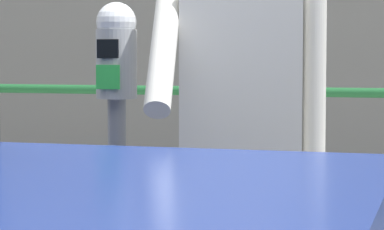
% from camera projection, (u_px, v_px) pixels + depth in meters
% --- Properties ---
extents(parking_meter, '(0.15, 0.17, 1.44)m').
position_uv_depth(parking_meter, '(117.00, 116.00, 3.35)').
color(parking_meter, slate).
rests_on(parking_meter, sidewalk_curb).
extents(pedestrian_at_meter, '(0.62, 0.63, 1.70)m').
position_uv_depth(pedestrian_at_meter, '(241.00, 129.00, 3.25)').
color(pedestrian_at_meter, '#1E233F').
rests_on(pedestrian_at_meter, sidewalk_curb).
extents(background_railing, '(24.06, 0.06, 1.04)m').
position_uv_depth(background_railing, '(202.00, 132.00, 5.67)').
color(background_railing, '#1E602D').
rests_on(background_railing, sidewalk_curb).
extents(backdrop_wall, '(32.00, 0.50, 3.59)m').
position_uv_depth(backdrop_wall, '(273.00, 8.00, 8.09)').
color(backdrop_wall, gray).
rests_on(backdrop_wall, ground).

